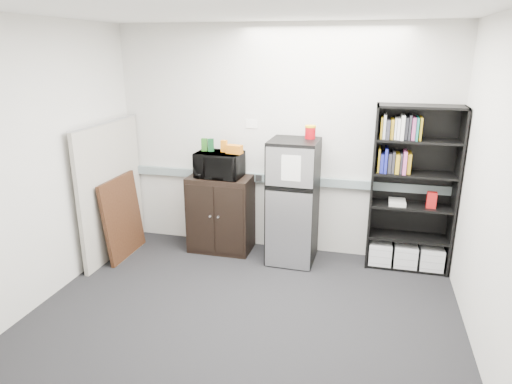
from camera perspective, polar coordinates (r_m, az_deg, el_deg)
floor at (r=4.38m, az=-1.98°, el=-15.93°), size 4.00×4.00×0.00m
wall_back at (r=5.46m, az=3.05°, el=6.26°), size 4.00×0.02×2.70m
wall_right at (r=3.78m, az=28.30°, el=-0.95°), size 0.02×3.50×2.70m
wall_left at (r=4.76m, az=-25.98°, el=2.83°), size 0.02×3.50×2.70m
ceiling at (r=3.67m, az=-2.45°, el=22.01°), size 4.00×3.50×0.02m
electrical_raceway at (r=5.54m, az=2.91°, el=1.63°), size 3.92×0.05×0.10m
wall_note at (r=5.50m, az=-0.55°, el=8.48°), size 0.14×0.00×0.10m
bookshelf at (r=5.31m, az=18.96°, el=0.12°), size 0.90×0.34×1.85m
cubicle_partition at (r=5.68m, az=-17.62°, el=0.29°), size 0.06×1.30×1.62m
cabinet at (r=5.64m, az=-4.41°, el=-2.68°), size 0.76×0.50×0.94m
microwave at (r=5.44m, az=-4.61°, el=3.42°), size 0.55×0.39×0.30m
snack_box_a at (r=5.49m, az=-6.46°, el=5.90°), size 0.08×0.06×0.15m
snack_box_b at (r=5.46m, az=-5.66°, el=5.87°), size 0.08×0.07×0.15m
snack_box_c at (r=5.41m, az=-4.02°, el=5.74°), size 0.08×0.06×0.14m
snack_bag at (r=5.32m, az=-2.72°, el=5.35°), size 0.20×0.13×0.10m
refrigerator at (r=5.27m, az=4.61°, el=-1.25°), size 0.56×0.58×1.45m
coffee_can at (r=5.17m, az=6.81°, el=7.57°), size 0.12×0.12×0.17m
framed_poster at (r=5.69m, az=-16.33°, el=-3.03°), size 0.14×0.75×0.97m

